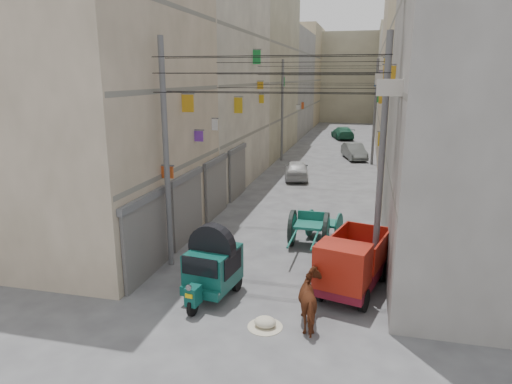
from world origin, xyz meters
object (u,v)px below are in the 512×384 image
(mini_truck, at_px, (350,268))
(feed_sack, at_px, (265,322))
(distant_car_grey, at_px, (354,151))
(horse, at_px, (313,301))
(tonga_cart, at_px, (309,228))
(distant_car_white, at_px, (297,170))
(auto_rickshaw, at_px, (212,265))
(second_cart, at_px, (324,224))
(distant_car_green, at_px, (342,133))

(mini_truck, xyz_separation_m, feed_sack, (-2.14, -2.44, -0.78))
(feed_sack, height_order, distant_car_grey, distant_car_grey)
(mini_truck, relative_size, horse, 2.18)
(tonga_cart, height_order, distant_car_white, tonga_cart)
(tonga_cart, height_order, feed_sack, tonga_cart)
(auto_rickshaw, bearing_deg, distant_car_grey, 90.03)
(auto_rickshaw, distance_m, distant_car_grey, 26.26)
(second_cart, bearing_deg, feed_sack, -85.19)
(tonga_cart, xyz_separation_m, distant_car_white, (-2.39, 12.34, -0.12))
(feed_sack, height_order, distant_car_green, distant_car_green)
(feed_sack, xyz_separation_m, distant_car_grey, (1.46, 27.44, 0.50))
(tonga_cart, bearing_deg, horse, -80.89)
(tonga_cart, xyz_separation_m, distant_car_grey, (1.08, 21.03, -0.11))
(distant_car_white, bearing_deg, distant_car_grey, -121.23)
(horse, height_order, distant_car_green, horse)
(distant_car_green, bearing_deg, distant_car_white, 69.86)
(horse, bearing_deg, second_cart, -102.99)
(tonga_cart, bearing_deg, mini_truck, -65.12)
(horse, distance_m, distant_car_grey, 27.02)
(mini_truck, bearing_deg, feed_sack, -116.82)
(tonga_cart, height_order, second_cart, tonga_cart)
(mini_truck, height_order, distant_car_white, mini_truck)
(auto_rickshaw, height_order, feed_sack, auto_rickshaw)
(auto_rickshaw, distance_m, feed_sack, 2.60)
(distant_car_white, xyz_separation_m, distant_car_green, (1.79, 21.48, 0.02))
(mini_truck, relative_size, distant_car_grey, 0.95)
(second_cart, distance_m, feed_sack, 7.65)
(feed_sack, relative_size, distant_car_green, 0.13)
(distant_car_green, bearing_deg, auto_rickshaw, 72.04)
(tonga_cart, relative_size, distant_car_white, 0.86)
(second_cart, distance_m, distant_car_white, 11.54)
(distant_car_grey, bearing_deg, horse, -106.93)
(mini_truck, bearing_deg, distant_car_white, 118.76)
(auto_rickshaw, relative_size, tonga_cart, 0.80)
(auto_rickshaw, height_order, distant_car_white, auto_rickshaw)
(mini_truck, relative_size, second_cart, 2.45)
(auto_rickshaw, bearing_deg, tonga_cart, 72.33)
(distant_car_white, distance_m, distant_car_grey, 9.36)
(distant_car_grey, bearing_deg, tonga_cart, -109.43)
(horse, xyz_separation_m, distant_car_grey, (0.21, 27.02, -0.07))
(tonga_cart, relative_size, feed_sack, 5.38)
(horse, bearing_deg, feed_sack, 2.91)
(second_cart, bearing_deg, mini_truck, -64.74)
(feed_sack, bearing_deg, second_cart, 83.42)
(feed_sack, bearing_deg, distant_car_grey, 86.96)
(auto_rickshaw, relative_size, second_cart, 1.71)
(tonga_cart, bearing_deg, auto_rickshaw, -114.44)
(distant_car_grey, bearing_deg, feed_sack, -109.51)
(tonga_cart, relative_size, mini_truck, 0.87)
(horse, relative_size, distant_car_grey, 0.43)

